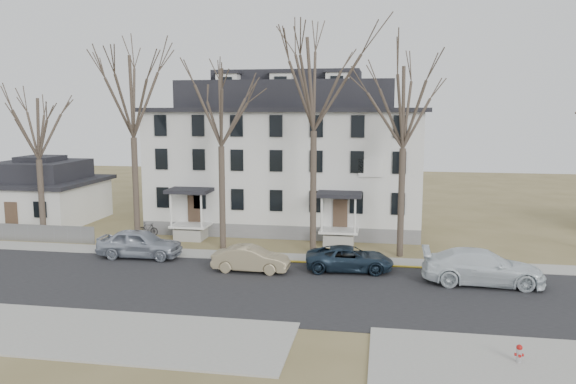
% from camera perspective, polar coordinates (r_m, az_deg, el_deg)
% --- Properties ---
extents(ground, '(120.00, 120.00, 0.00)m').
position_cam_1_polar(ground, '(27.32, -2.20, -11.13)').
color(ground, olive).
rests_on(ground, ground).
extents(main_road, '(120.00, 10.00, 0.04)m').
position_cam_1_polar(main_road, '(29.17, -1.38, -9.84)').
color(main_road, '#27272A').
rests_on(main_road, ground).
extents(far_sidewalk, '(120.00, 2.00, 0.08)m').
position_cam_1_polar(far_sidewalk, '(34.84, 0.52, -6.80)').
color(far_sidewalk, '#A09F97').
rests_on(far_sidewalk, ground).
extents(near_sidewalk_right, '(14.00, 5.00, 0.08)m').
position_cam_1_polar(near_sidewalk_right, '(23.13, 26.57, -15.76)').
color(near_sidewalk_right, '#A09F97').
rests_on(near_sidewalk_right, ground).
extents(near_sidewalk_left, '(20.00, 5.00, 0.08)m').
position_cam_1_polar(near_sidewalk_left, '(25.86, -22.77, -12.94)').
color(near_sidewalk_left, '#A09F97').
rests_on(near_sidewalk_left, ground).
extents(yellow_curb, '(14.00, 0.25, 0.06)m').
position_cam_1_polar(yellow_curb, '(33.56, 8.80, -7.49)').
color(yellow_curb, gold).
rests_on(yellow_curb, ground).
extents(boarding_house, '(20.80, 12.36, 12.05)m').
position_cam_1_polar(boarding_house, '(43.93, 0.02, 3.49)').
color(boarding_house, slate).
rests_on(boarding_house, ground).
extents(small_house, '(8.70, 8.70, 5.00)m').
position_cam_1_polar(small_house, '(49.92, -23.65, -0.25)').
color(small_house, silver).
rests_on(small_house, ground).
extents(fence, '(14.00, 0.06, 1.20)m').
position_cam_1_polar(fence, '(44.51, -26.98, -4.37)').
color(fence, gray).
rests_on(fence, ground).
extents(tree_far_left, '(8.40, 8.40, 13.72)m').
position_cam_1_polar(tree_far_left, '(38.64, -15.58, 9.89)').
color(tree_far_left, '#473B31').
rests_on(tree_far_left, ground).
extents(tree_mid_left, '(7.80, 7.80, 12.74)m').
position_cam_1_polar(tree_mid_left, '(36.49, -6.87, 9.08)').
color(tree_mid_left, '#473B31').
rests_on(tree_mid_left, ground).
extents(tree_center, '(9.00, 9.00, 14.70)m').
position_cam_1_polar(tree_center, '(35.32, 2.66, 11.56)').
color(tree_center, '#473B31').
rests_on(tree_center, ground).
extents(tree_mid_right, '(7.80, 7.80, 12.74)m').
position_cam_1_polar(tree_mid_right, '(35.02, 11.72, 9.00)').
color(tree_mid_right, '#473B31').
rests_on(tree_mid_right, ground).
extents(tree_bungalow, '(6.60, 6.60, 10.78)m').
position_cam_1_polar(tree_bungalow, '(42.08, -24.17, 6.29)').
color(tree_bungalow, '#473B31').
rests_on(tree_bungalow, ground).
extents(car_silver, '(5.23, 2.18, 1.77)m').
position_cam_1_polar(car_silver, '(36.02, -14.82, -5.12)').
color(car_silver, '#A2ABB9').
rests_on(car_silver, ground).
extents(car_tan, '(4.33, 1.55, 1.42)m').
position_cam_1_polar(car_tan, '(32.03, -3.80, -6.86)').
color(car_tan, '#9A8B68').
rests_on(car_tan, ground).
extents(car_navy, '(5.12, 2.66, 1.38)m').
position_cam_1_polar(car_navy, '(32.29, 6.26, -6.81)').
color(car_navy, '#1B2A3A').
rests_on(car_navy, ground).
extents(car_white, '(6.26, 2.65, 1.80)m').
position_cam_1_polar(car_white, '(31.39, 19.14, -7.27)').
color(car_white, white).
rests_on(car_white, ground).
extents(bicycle_left, '(1.93, 1.19, 0.96)m').
position_cam_1_polar(bicycle_left, '(40.10, -14.11, -4.32)').
color(bicycle_left, black).
rests_on(bicycle_left, ground).
extents(bicycle_right, '(1.58, 0.56, 0.93)m').
position_cam_1_polar(bicycle_right, '(42.21, -14.02, -3.71)').
color(bicycle_right, black).
rests_on(bicycle_right, ground).
extents(fire_hydrant, '(0.31, 0.29, 0.75)m').
position_cam_1_polar(fire_hydrant, '(22.63, 22.42, -15.00)').
color(fire_hydrant, '#B7B7BA').
rests_on(fire_hydrant, ground).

